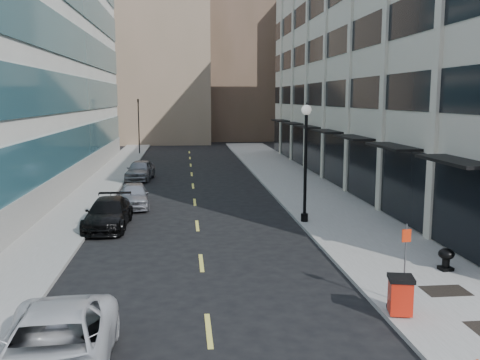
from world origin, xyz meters
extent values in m
cube|color=gray|center=(7.50, 20.00, 0.07)|extent=(5.00, 80.00, 0.15)
cube|color=gray|center=(-6.50, 20.00, 0.07)|extent=(3.00, 80.00, 0.15)
cube|color=#BDB5A0|center=(17.00, 27.00, 9.00)|extent=(14.00, 46.00, 18.00)
cube|color=black|center=(10.02, 27.00, 2.00)|extent=(0.18, 46.00, 3.60)
cube|color=black|center=(10.03, 27.00, 6.50)|extent=(0.12, 46.00, 1.80)
cube|color=black|center=(10.03, 27.00, 10.00)|extent=(0.12, 46.00, 1.80)
cube|color=#BDB5A0|center=(10.00, 10.00, 9.00)|extent=(0.35, 0.60, 18.00)
cube|color=#BDB5A0|center=(10.00, 16.00, 9.00)|extent=(0.35, 0.60, 18.00)
cube|color=#BDB5A0|center=(10.00, 22.00, 9.00)|extent=(0.35, 0.60, 18.00)
cube|color=#BDB5A0|center=(10.00, 28.00, 9.00)|extent=(0.35, 0.60, 18.00)
cube|color=#BDB5A0|center=(10.00, 34.00, 9.00)|extent=(0.35, 0.60, 18.00)
cube|color=#BDB5A0|center=(10.00, 40.00, 9.00)|extent=(0.35, 0.60, 18.00)
cube|color=#BDB5A0|center=(10.00, 46.00, 9.00)|extent=(0.35, 0.60, 18.00)
cube|color=black|center=(9.35, 7.00, 3.90)|extent=(1.30, 4.00, 0.12)
cube|color=black|center=(9.35, 13.00, 3.90)|extent=(1.30, 4.00, 0.12)
cube|color=black|center=(9.35, 19.00, 3.90)|extent=(1.30, 4.00, 0.12)
cube|color=black|center=(9.35, 25.00, 3.90)|extent=(1.30, 4.00, 0.12)
cube|color=black|center=(9.35, 31.00, 3.90)|extent=(1.30, 4.00, 0.12)
cube|color=black|center=(9.35, 37.00, 3.90)|extent=(1.30, 4.00, 0.12)
cube|color=black|center=(9.35, 43.00, 3.90)|extent=(1.30, 4.00, 0.12)
cube|color=gray|center=(-7.96, 27.00, 0.90)|extent=(0.20, 46.00, 1.80)
cube|color=#346C7A|center=(-7.97, 27.00, 3.00)|extent=(0.14, 45.60, 2.40)
cube|color=#346C7A|center=(-7.97, 27.00, 6.50)|extent=(0.14, 45.60, 2.40)
cube|color=#346C7A|center=(-7.97, 27.00, 10.00)|extent=(0.14, 45.60, 2.40)
cube|color=#7F6753|center=(-4.00, 68.00, 14.00)|extent=(14.00, 18.00, 28.00)
cube|color=brown|center=(8.00, 72.00, 17.00)|extent=(12.00, 16.00, 34.00)
cube|color=#7F6753|center=(-14.00, 78.00, 11.00)|extent=(12.00, 14.00, 22.00)
cube|color=#BDB5A0|center=(18.00, 66.00, 10.00)|extent=(10.00, 14.00, 20.00)
cube|color=black|center=(7.60, 3.80, 0.15)|extent=(1.40, 1.00, 0.01)
cube|color=#D8CC4C|center=(0.00, 2.00, 0.01)|extent=(0.15, 2.20, 0.01)
cube|color=#D8CC4C|center=(0.00, 8.00, 0.01)|extent=(0.15, 2.20, 0.01)
cube|color=#D8CC4C|center=(0.00, 14.00, 0.01)|extent=(0.15, 2.20, 0.01)
cube|color=#D8CC4C|center=(0.00, 20.00, 0.01)|extent=(0.15, 2.20, 0.01)
cube|color=#D8CC4C|center=(0.00, 26.00, 0.01)|extent=(0.15, 2.20, 0.01)
cube|color=#D8CC4C|center=(0.00, 32.00, 0.01)|extent=(0.15, 2.20, 0.01)
cube|color=#D8CC4C|center=(0.00, 38.00, 0.01)|extent=(0.15, 2.20, 0.01)
cube|color=#D8CC4C|center=(0.00, 44.00, 0.01)|extent=(0.15, 2.20, 0.01)
cube|color=#D8CC4C|center=(0.00, 50.00, 0.01)|extent=(0.15, 2.20, 0.01)
cylinder|color=black|center=(-5.50, 48.00, 3.00)|extent=(0.12, 0.12, 6.00)
imported|color=black|center=(-5.50, 48.00, 5.99)|extent=(0.66, 0.66, 1.98)
imported|color=silver|center=(-3.49, -0.30, 0.76)|extent=(2.79, 5.57, 1.51)
imported|color=black|center=(-4.26, 14.00, 0.70)|extent=(2.09, 4.90, 1.41)
imported|color=gray|center=(-3.49, 18.85, 0.71)|extent=(2.06, 4.29, 1.41)
imported|color=gray|center=(-3.95, 29.32, 0.77)|extent=(2.29, 4.66, 1.53)
cube|color=#B41B0C|center=(5.40, 2.15, 0.69)|extent=(0.73, 0.73, 0.98)
cube|color=black|center=(5.40, 2.15, 1.21)|extent=(0.82, 0.82, 0.12)
cylinder|color=black|center=(5.20, 2.48, 0.26)|extent=(0.06, 0.22, 0.22)
cylinder|color=black|center=(5.60, 2.48, 0.26)|extent=(0.06, 0.22, 0.22)
cylinder|color=black|center=(5.30, 13.77, 0.35)|extent=(0.35, 0.35, 0.40)
cylinder|color=black|center=(5.30, 13.77, 2.92)|extent=(0.16, 0.16, 5.10)
sphere|color=silver|center=(5.30, 13.77, 5.64)|extent=(0.49, 0.49, 0.49)
cone|color=black|center=(5.30, 13.77, 5.91)|extent=(0.13, 0.13, 0.20)
cylinder|color=slate|center=(5.86, 3.00, 1.36)|extent=(0.04, 0.04, 2.42)
cube|color=#B4280C|center=(5.86, 2.98, 2.21)|extent=(0.28, 0.06, 0.38)
cube|color=black|center=(8.60, 5.79, 0.21)|extent=(0.47, 0.47, 0.12)
cylinder|color=black|center=(8.60, 5.79, 0.45)|extent=(0.26, 0.26, 0.41)
ellipsoid|color=black|center=(8.60, 5.79, 0.74)|extent=(0.57, 0.57, 0.40)
camera|label=1|loc=(-0.58, -11.63, 6.20)|focal=40.00mm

